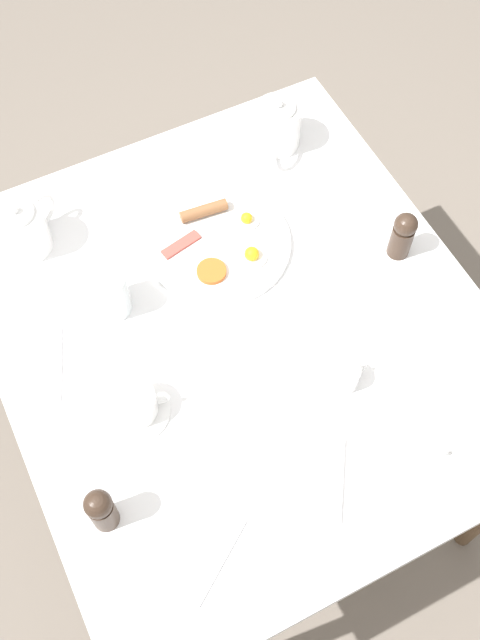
# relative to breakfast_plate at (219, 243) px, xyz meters

# --- Properties ---
(ground_plane) EXTENTS (8.00, 8.00, 0.00)m
(ground_plane) POSITION_rel_breakfast_plate_xyz_m (-0.05, -0.20, -0.77)
(ground_plane) COLOR #70665B
(table) EXTENTS (0.97, 1.09, 0.76)m
(table) POSITION_rel_breakfast_plate_xyz_m (-0.05, -0.20, -0.08)
(table) COLOR white
(table) RESTS_ON ground_plane
(breakfast_plate) EXTENTS (0.31, 0.31, 0.04)m
(breakfast_plate) POSITION_rel_breakfast_plate_xyz_m (0.00, 0.00, 0.00)
(breakfast_plate) COLOR white
(breakfast_plate) RESTS_ON table
(teapot_near) EXTENTS (0.18, 0.11, 0.13)m
(teapot_near) POSITION_rel_breakfast_plate_xyz_m (-0.37, 0.18, 0.05)
(teapot_near) COLOR white
(teapot_near) RESTS_ON table
(teapot_far) EXTENTS (0.12, 0.17, 0.13)m
(teapot_far) POSITION_rel_breakfast_plate_xyz_m (0.25, 0.20, 0.05)
(teapot_far) COLOR white
(teapot_far) RESTS_ON table
(teacup_with_saucer_left) EXTENTS (0.13, 0.13, 0.07)m
(teacup_with_saucer_left) POSITION_rel_breakfast_plate_xyz_m (0.22, -0.60, 0.02)
(teacup_with_saucer_left) COLOR white
(teacup_with_saucer_left) RESTS_ON table
(teacup_with_saucer_right) EXTENTS (0.13, 0.13, 0.07)m
(teacup_with_saucer_right) POSITION_rel_breakfast_plate_xyz_m (-0.31, -0.28, 0.02)
(teacup_with_saucer_right) COLOR white
(teacup_with_saucer_right) RESTS_ON table
(water_glass_tall) EXTENTS (0.08, 0.08, 0.11)m
(water_glass_tall) POSITION_rel_breakfast_plate_xyz_m (-0.26, -0.04, 0.05)
(water_glass_tall) COLOR white
(water_glass_tall) RESTS_ON table
(creamer_jug) EXTENTS (0.08, 0.06, 0.05)m
(creamer_jug) POSITION_rel_breakfast_plate_xyz_m (0.07, -0.40, 0.02)
(creamer_jug) COLOR white
(creamer_jug) RESTS_ON table
(pepper_grinder) EXTENTS (0.05, 0.05, 0.12)m
(pepper_grinder) POSITION_rel_breakfast_plate_xyz_m (0.33, -0.19, 0.05)
(pepper_grinder) COLOR #38281E
(pepper_grinder) RESTS_ON table
(salt_grinder) EXTENTS (0.05, 0.05, 0.12)m
(salt_grinder) POSITION_rel_breakfast_plate_xyz_m (-0.44, -0.44, 0.05)
(salt_grinder) COLOR #38281E
(salt_grinder) RESTS_ON table
(napkin_folded) EXTENTS (0.18, 0.19, 0.01)m
(napkin_folded) POSITION_rel_breakfast_plate_xyz_m (-0.07, -0.54, -0.00)
(napkin_folded) COLOR white
(napkin_folded) RESTS_ON table
(fork_by_plate) EXTENTS (0.07, 0.16, 0.00)m
(fork_by_plate) POSITION_rel_breakfast_plate_xyz_m (-0.41, -0.11, -0.01)
(fork_by_plate) COLOR silver
(fork_by_plate) RESTS_ON table
(knife_by_plate) EXTENTS (0.17, 0.13, 0.00)m
(knife_by_plate) POSITION_rel_breakfast_plate_xyz_m (0.27, -0.39, -0.01)
(knife_by_plate) COLOR silver
(knife_by_plate) RESTS_ON table
(spoon_for_tea) EXTENTS (0.15, 0.07, 0.00)m
(spoon_for_tea) POSITION_rel_breakfast_plate_xyz_m (-0.14, -0.35, -0.01)
(spoon_for_tea) COLOR silver
(spoon_for_tea) RESTS_ON table
(fork_spare) EXTENTS (0.15, 0.11, 0.00)m
(fork_spare) POSITION_rel_breakfast_plate_xyz_m (-0.29, -0.60, -0.01)
(fork_spare) COLOR silver
(fork_spare) RESTS_ON table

